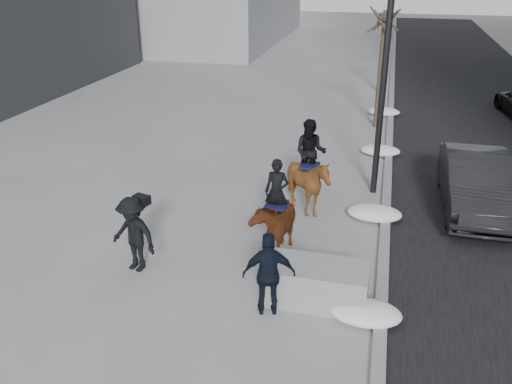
% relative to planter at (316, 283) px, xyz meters
% --- Properties ---
extents(ground, '(120.00, 120.00, 0.00)m').
position_rel_planter_xyz_m(ground, '(-1.68, 0.57, -0.41)').
color(ground, gray).
rests_on(ground, ground).
extents(road, '(8.00, 90.00, 0.01)m').
position_rel_planter_xyz_m(road, '(5.32, 10.57, -0.41)').
color(road, black).
rests_on(road, ground).
extents(curb, '(0.25, 90.00, 0.12)m').
position_rel_planter_xyz_m(curb, '(1.32, 10.57, -0.35)').
color(curb, gray).
rests_on(curb, ground).
extents(planter, '(2.08, 1.07, 0.83)m').
position_rel_planter_xyz_m(planter, '(0.00, 0.00, 0.00)').
color(planter, gray).
rests_on(planter, ground).
extents(car_near, '(1.66, 4.73, 1.56)m').
position_rel_planter_xyz_m(car_near, '(3.64, 5.40, 0.37)').
color(car_near, black).
rests_on(car_near, ground).
extents(tree_near, '(1.20, 1.20, 5.06)m').
position_rel_planter_xyz_m(tree_near, '(0.72, 12.72, 2.12)').
color(tree_near, '#342A1F').
rests_on(tree_near, ground).
extents(tree_far, '(1.20, 1.20, 4.26)m').
position_rel_planter_xyz_m(tree_far, '(0.72, 18.71, 1.72)').
color(tree_far, '#382921').
rests_on(tree_far, ground).
extents(mounted_left, '(0.89, 1.80, 2.27)m').
position_rel_planter_xyz_m(mounted_left, '(-1.22, 1.79, 0.43)').
color(mounted_left, '#4E210F').
rests_on(mounted_left, ground).
extents(mounted_right, '(1.41, 1.57, 2.60)m').
position_rel_planter_xyz_m(mounted_right, '(-0.78, 4.05, 0.63)').
color(mounted_right, '#46200E').
rests_on(mounted_right, ground).
extents(feeder, '(1.10, 0.98, 1.75)m').
position_rel_planter_xyz_m(feeder, '(-0.85, -0.61, 0.46)').
color(feeder, black).
rests_on(feeder, ground).
extents(camera_crew, '(1.27, 0.94, 1.75)m').
position_rel_planter_xyz_m(camera_crew, '(-4.08, 0.27, 0.47)').
color(camera_crew, black).
rests_on(camera_crew, ground).
extents(lamppost, '(0.25, 2.00, 9.09)m').
position_rel_planter_xyz_m(lamppost, '(0.92, 5.75, 4.58)').
color(lamppost, black).
rests_on(lamppost, ground).
extents(snow_piles, '(1.44, 15.80, 0.37)m').
position_rel_planter_xyz_m(snow_piles, '(1.02, 6.64, -0.23)').
color(snow_piles, white).
rests_on(snow_piles, ground).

